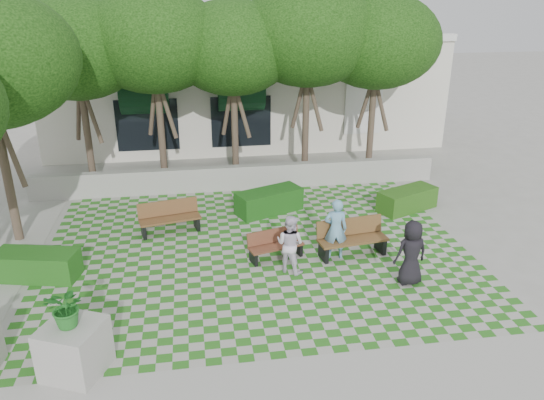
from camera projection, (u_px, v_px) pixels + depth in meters
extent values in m
plane|color=gray|center=(262.00, 270.00, 14.28)|extent=(90.00, 90.00, 0.00)
plane|color=#2B721E|center=(258.00, 252.00, 15.19)|extent=(12.00, 12.00, 0.00)
cube|color=#9E9B93|center=(297.00, 393.00, 9.98)|extent=(16.00, 2.00, 0.01)
cube|color=#9E9B93|center=(239.00, 177.00, 19.78)|extent=(15.00, 0.36, 0.90)
cube|color=brown|center=(353.00, 240.00, 14.85)|extent=(2.03, 0.86, 0.07)
cube|color=brown|center=(349.00, 226.00, 14.99)|extent=(1.97, 0.40, 0.49)
cube|color=black|center=(324.00, 252.00, 14.71)|extent=(0.18, 0.56, 0.48)
cube|color=black|center=(380.00, 244.00, 15.18)|extent=(0.18, 0.56, 0.48)
cube|color=brown|center=(276.00, 246.00, 14.72)|extent=(1.62, 0.87, 0.05)
cube|color=brown|center=(273.00, 235.00, 14.82)|extent=(1.52, 0.53, 0.39)
cube|color=black|center=(254.00, 257.00, 14.53)|extent=(0.20, 0.44, 0.38)
cube|color=black|center=(298.00, 248.00, 15.06)|extent=(0.20, 0.44, 0.38)
cube|color=brown|center=(170.00, 219.00, 16.24)|extent=(1.93, 0.94, 0.06)
cube|color=brown|center=(168.00, 208.00, 16.37)|extent=(1.84, 0.52, 0.46)
cube|color=black|center=(144.00, 230.00, 16.06)|extent=(0.21, 0.52, 0.45)
cube|color=black|center=(197.00, 222.00, 16.61)|extent=(0.21, 0.52, 0.45)
cube|color=#224D14|center=(407.00, 199.00, 17.98)|extent=(2.25, 1.60, 0.73)
cube|color=#154713|center=(269.00, 201.00, 17.78)|extent=(2.39, 1.67, 0.78)
cube|color=#1B5316|center=(37.00, 265.00, 13.77)|extent=(2.25, 1.30, 0.74)
cube|color=#9E9B93|center=(74.00, 349.00, 10.34)|extent=(1.42, 1.42, 1.07)
imported|color=#237024|center=(67.00, 307.00, 9.98)|extent=(0.95, 0.90, 0.84)
imported|color=#6DA5C7|center=(336.00, 229.00, 14.61)|extent=(0.70, 0.52, 1.76)
imported|color=black|center=(411.00, 253.00, 13.34)|extent=(0.89, 0.63, 1.73)
imported|color=white|center=(290.00, 244.00, 13.94)|extent=(0.99, 0.96, 1.61)
cylinder|color=#47382B|center=(88.00, 138.00, 19.75)|extent=(0.26, 0.26, 3.64)
ellipsoid|color=#1E4C11|center=(76.00, 48.00, 18.53)|extent=(4.80, 4.80, 3.60)
cylinder|color=#47382B|center=(161.00, 133.00, 20.11)|extent=(0.26, 0.26, 3.81)
ellipsoid|color=#1E4C11|center=(154.00, 40.00, 18.83)|extent=(5.00, 5.00, 3.75)
cylinder|color=#47382B|center=(235.00, 133.00, 20.55)|extent=(0.26, 0.26, 3.58)
ellipsoid|color=#1E4C11|center=(233.00, 48.00, 19.35)|extent=(4.60, 4.60, 3.45)
cylinder|color=#47382B|center=(306.00, 126.00, 20.89)|extent=(0.26, 0.26, 3.92)
ellipsoid|color=#1E4C11|center=(308.00, 33.00, 19.57)|extent=(5.20, 5.20, 3.90)
cylinder|color=#47382B|center=(371.00, 126.00, 21.32)|extent=(0.26, 0.26, 3.70)
ellipsoid|color=#1E4C11|center=(377.00, 41.00, 20.08)|extent=(4.80, 4.80, 3.60)
cylinder|color=#47382B|center=(8.00, 180.00, 15.30)|extent=(0.26, 0.26, 3.81)
cube|color=silver|center=(242.00, 84.00, 26.47)|extent=(18.00, 8.00, 5.00)
cube|color=white|center=(251.00, 40.00, 21.87)|extent=(18.00, 0.30, 0.30)
cube|color=black|center=(363.00, 104.00, 23.62)|extent=(1.40, 0.10, 2.40)
cylinder|color=#0E3319|center=(144.00, 92.00, 21.96)|extent=(3.00, 1.80, 1.80)
cube|color=black|center=(147.00, 125.00, 22.48)|extent=(2.60, 0.08, 2.20)
cylinder|color=#0E3319|center=(240.00, 89.00, 22.53)|extent=(3.00, 1.80, 1.80)
cube|color=black|center=(241.00, 122.00, 23.06)|extent=(2.60, 0.08, 2.20)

